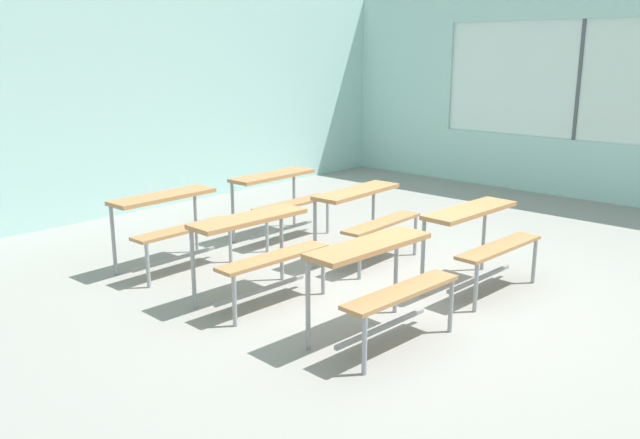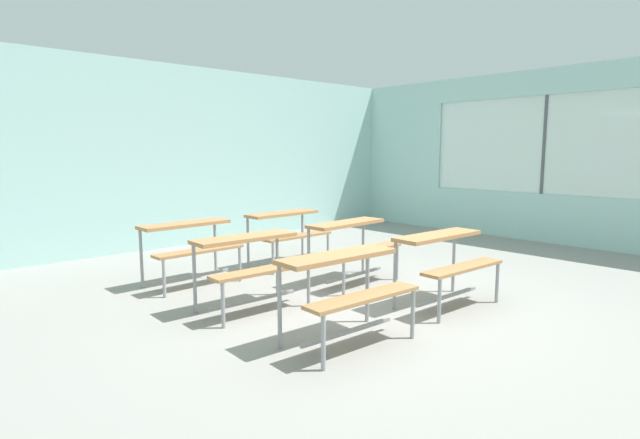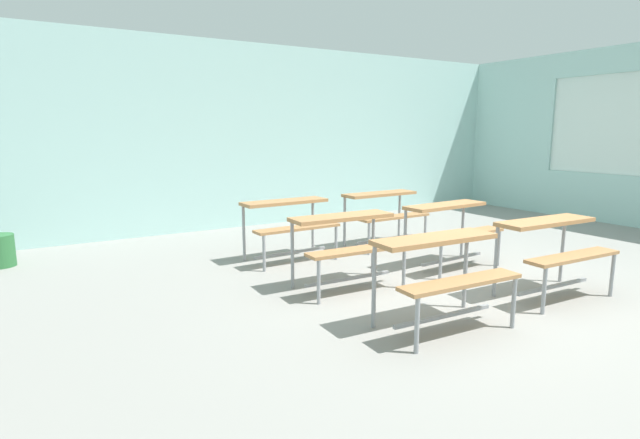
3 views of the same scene
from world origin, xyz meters
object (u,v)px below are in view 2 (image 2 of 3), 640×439
at_px(desk_bench_r0c1, 446,252).
at_px(desk_bench_r1c1, 353,237).
at_px(desk_bench_r2c0, 190,238).
at_px(desk_bench_r2c1, 287,225).
at_px(desk_bench_r1c0, 251,255).
at_px(desk_bench_r0c0, 346,277).

xyz_separation_m(desk_bench_r0c1, desk_bench_r1c1, (-0.06, 1.27, 0.00)).
bearing_deg(desk_bench_r2c0, desk_bench_r1c1, -41.94).
distance_m(desk_bench_r2c0, desk_bench_r2c1, 1.50).
relative_size(desk_bench_r0c1, desk_bench_r2c1, 1.01).
xyz_separation_m(desk_bench_r1c1, desk_bench_r2c0, (-1.49, 1.27, 0.00)).
bearing_deg(desk_bench_r2c0, desk_bench_r1c0, -92.07).
distance_m(desk_bench_r0c0, desk_bench_r0c1, 1.49).
bearing_deg(desk_bench_r1c1, desk_bench_r0c1, -90.44).
bearing_deg(desk_bench_r2c1, desk_bench_r1c0, -140.49).
distance_m(desk_bench_r0c1, desk_bench_r2c0, 2.98).
height_order(desk_bench_r1c0, desk_bench_r2c0, same).
relative_size(desk_bench_r1c0, desk_bench_r1c1, 0.99).
xyz_separation_m(desk_bench_r1c0, desk_bench_r1c1, (1.50, 0.02, 0.00)).
bearing_deg(desk_bench_r0c0, desk_bench_r1c1, 44.98).
relative_size(desk_bench_r0c0, desk_bench_r0c1, 1.00).
xyz_separation_m(desk_bench_r0c1, desk_bench_r2c0, (-1.54, 2.55, 0.00)).
bearing_deg(desk_bench_r0c1, desk_bench_r1c0, 143.70).
xyz_separation_m(desk_bench_r0c0, desk_bench_r1c0, (-0.07, 1.27, 0.00)).
height_order(desk_bench_r0c0, desk_bench_r1c1, same).
xyz_separation_m(desk_bench_r0c1, desk_bench_r2c1, (-0.04, 2.55, 0.00)).
bearing_deg(desk_bench_r1c1, desk_bench_r2c1, 86.33).
bearing_deg(desk_bench_r0c1, desk_bench_r2c1, 93.43).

